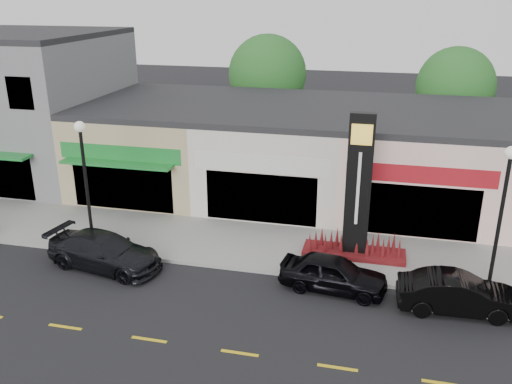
{
  "coord_description": "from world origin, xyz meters",
  "views": [
    {
      "loc": [
        3.68,
        -16.39,
        10.51
      ],
      "look_at": [
        -1.14,
        4.0,
        2.66
      ],
      "focal_mm": 38.0,
      "sensor_mm": 36.0,
      "label": 1
    }
  ],
  "objects_px": {
    "lamp_west_near": "(85,172)",
    "pylon_sign": "(357,208)",
    "lamp_east_near": "(502,206)",
    "car_black_conv": "(459,294)",
    "car_black_sedan": "(333,273)",
    "car_dark_sedan": "(104,251)"
  },
  "relations": [
    {
      "from": "car_black_sedan",
      "to": "car_black_conv",
      "type": "xyz_separation_m",
      "value": [
        4.35,
        -0.47,
        0.0
      ]
    },
    {
      "from": "lamp_west_near",
      "to": "pylon_sign",
      "type": "xyz_separation_m",
      "value": [
        11.0,
        1.7,
        -1.2
      ]
    },
    {
      "from": "lamp_east_near",
      "to": "car_dark_sedan",
      "type": "relative_size",
      "value": 1.14
    },
    {
      "from": "lamp_east_near",
      "to": "car_dark_sedan",
      "type": "xyz_separation_m",
      "value": [
        -14.69,
        -1.37,
        -2.78
      ]
    },
    {
      "from": "lamp_west_near",
      "to": "lamp_east_near",
      "type": "distance_m",
      "value": 16.0
    },
    {
      "from": "pylon_sign",
      "to": "car_dark_sedan",
      "type": "bearing_deg",
      "value": -162.42
    },
    {
      "from": "lamp_east_near",
      "to": "pylon_sign",
      "type": "relative_size",
      "value": 0.91
    },
    {
      "from": "lamp_east_near",
      "to": "car_black_conv",
      "type": "relative_size",
      "value": 1.33
    },
    {
      "from": "lamp_west_near",
      "to": "car_dark_sedan",
      "type": "distance_m",
      "value": 3.36
    },
    {
      "from": "lamp_east_near",
      "to": "car_black_sedan",
      "type": "distance_m",
      "value": 6.34
    },
    {
      "from": "car_black_sedan",
      "to": "lamp_east_near",
      "type": "bearing_deg",
      "value": -72.4
    },
    {
      "from": "car_dark_sedan",
      "to": "car_black_sedan",
      "type": "height_order",
      "value": "car_dark_sedan"
    },
    {
      "from": "car_black_sedan",
      "to": "car_black_conv",
      "type": "bearing_deg",
      "value": -89.06
    },
    {
      "from": "car_dark_sedan",
      "to": "pylon_sign",
      "type": "bearing_deg",
      "value": -62.51
    },
    {
      "from": "car_dark_sedan",
      "to": "lamp_west_near",
      "type": "bearing_deg",
      "value": 53.58
    },
    {
      "from": "pylon_sign",
      "to": "car_black_conv",
      "type": "xyz_separation_m",
      "value": [
        3.75,
        -3.2,
        -1.6
      ]
    },
    {
      "from": "lamp_west_near",
      "to": "pylon_sign",
      "type": "relative_size",
      "value": 0.91
    },
    {
      "from": "pylon_sign",
      "to": "car_black_sedan",
      "type": "bearing_deg",
      "value": -102.28
    },
    {
      "from": "lamp_east_near",
      "to": "car_black_sedan",
      "type": "bearing_deg",
      "value": -169.51
    },
    {
      "from": "pylon_sign",
      "to": "car_black_sedan",
      "type": "height_order",
      "value": "pylon_sign"
    },
    {
      "from": "lamp_east_near",
      "to": "car_black_sedan",
      "type": "height_order",
      "value": "lamp_east_near"
    },
    {
      "from": "car_dark_sedan",
      "to": "car_black_conv",
      "type": "bearing_deg",
      "value": -80.66
    }
  ]
}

